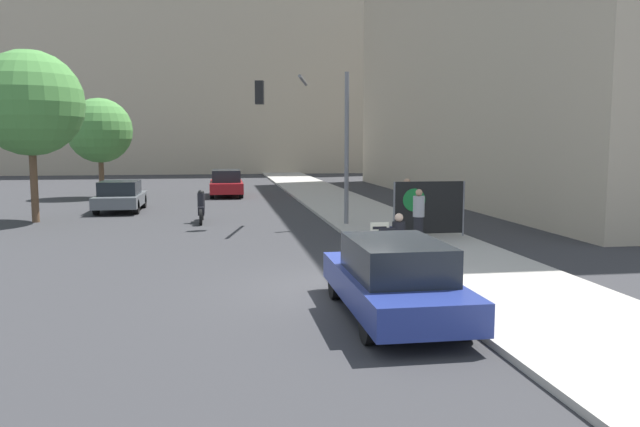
{
  "coord_description": "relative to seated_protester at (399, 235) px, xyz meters",
  "views": [
    {
      "loc": [
        -2.55,
        -12.66,
        3.1
      ],
      "look_at": [
        0.18,
        4.56,
        1.1
      ],
      "focal_mm": 35.0,
      "sensor_mm": 36.0,
      "label": 1
    }
  ],
  "objects": [
    {
      "name": "building_backdrop_right",
      "position": [
        11.72,
        17.4,
        8.58
      ],
      "size": [
        10.0,
        32.0,
        18.63
      ],
      "color": "tan",
      "rests_on": "ground_plane"
    },
    {
      "name": "pedestrian_behind",
      "position": [
        1.6,
        4.6,
        0.3
      ],
      "size": [
        0.34,
        0.34,
        1.78
      ],
      "rotation": [
        0.0,
        0.0,
        2.66
      ],
      "color": "#424247",
      "rests_on": "sidewalk_curb"
    },
    {
      "name": "seated_protester",
      "position": [
        0.0,
        0.0,
        0.0
      ],
      "size": [
        0.97,
        0.77,
        1.16
      ],
      "rotation": [
        0.0,
        0.0,
        -0.1
      ],
      "color": "#474C56",
      "rests_on": "sidewalk_curb"
    },
    {
      "name": "protest_banner",
      "position": [
        1.97,
        3.45,
        0.32
      ],
      "size": [
        2.34,
        0.06,
        1.75
      ],
      "color": "slate",
      "rests_on": "sidewalk_curb"
    },
    {
      "name": "car_on_road_nearest",
      "position": [
        -8.98,
        13.68,
        -0.04
      ],
      "size": [
        1.89,
        4.2,
        1.38
      ],
      "color": "#565B60",
      "rests_on": "ground_plane"
    },
    {
      "name": "jogger_on_sidewalk",
      "position": [
        1.28,
        2.34,
        0.2
      ],
      "size": [
        0.34,
        0.34,
        1.6
      ],
      "rotation": [
        0.0,
        0.0,
        3.76
      ],
      "color": "black",
      "rests_on": "sidewalk_curb"
    },
    {
      "name": "ground_plane",
      "position": [
        -1.93,
        -2.66,
        -0.73
      ],
      "size": [
        160.0,
        160.0,
        0.0
      ],
      "primitive_type": "plane",
      "color": "#303033"
    },
    {
      "name": "motorcycle_on_road",
      "position": [
        -5.26,
        9.1,
        -0.19
      ],
      "size": [
        0.28,
        2.21,
        1.28
      ],
      "color": "black",
      "rests_on": "ground_plane"
    },
    {
      "name": "street_tree_midblock",
      "position": [
        -11.08,
        20.94,
        3.01
      ],
      "size": [
        3.57,
        3.57,
        5.54
      ],
      "color": "brown",
      "rests_on": "ground_plane"
    },
    {
      "name": "street_tree_near_curb",
      "position": [
        -11.65,
        10.23,
        3.85
      ],
      "size": [
        4.03,
        4.03,
        6.6
      ],
      "color": "brown",
      "rests_on": "ground_plane"
    },
    {
      "name": "parked_car_curbside",
      "position": [
        -1.5,
        -4.85,
        -0.03
      ],
      "size": [
        1.75,
        4.59,
        1.41
      ],
      "color": "navy",
      "rests_on": "ground_plane"
    },
    {
      "name": "sidewalk_curb",
      "position": [
        1.41,
        12.34,
        -0.67
      ],
      "size": [
        3.81,
        90.0,
        0.12
      ],
      "primitive_type": "cube",
      "color": "#A8A399",
      "rests_on": "ground_plane"
    },
    {
      "name": "traffic_light_pole",
      "position": [
        -1.15,
        7.27,
        3.13
      ],
      "size": [
        3.36,
        3.12,
        5.49
      ],
      "color": "slate",
      "rests_on": "sidewalk_curb"
    },
    {
      "name": "car_on_road_midblock",
      "position": [
        -4.19,
        20.9,
        0.02
      ],
      "size": [
        1.83,
        4.58,
        1.52
      ],
      "color": "maroon",
      "rests_on": "ground_plane"
    }
  ]
}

